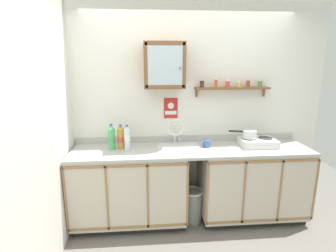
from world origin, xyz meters
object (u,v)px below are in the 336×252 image
Objects in this scene: sink at (178,148)px; bottle_water_clear_1 at (127,138)px; bottle_juice_amber_0 at (121,138)px; warning_sign at (171,108)px; bottle_soda_green_2 at (112,138)px; saucepan at (249,134)px; mug at (207,143)px; trash_bin at (193,205)px; wall_cabinet at (164,65)px; hot_plate_stove at (258,142)px.

bottle_water_clear_1 is (-0.59, -0.03, 0.14)m from sink.
warning_sign reaches higher than bottle_juice_amber_0.
bottle_water_clear_1 is 0.19m from bottle_soda_green_2.
saucepan is 1.29× the size of warning_sign.
bottle_juice_amber_0 is 0.11m from bottle_soda_green_2.
bottle_juice_amber_0 is at bearing 177.70° from mug.
bottle_soda_green_2 is 1.12m from mug.
warning_sign is 1.22m from trash_bin.
sink is at bearing -1.01° from bottle_soda_green_2.
bottle_soda_green_2 is 1.20× the size of warning_sign.
sink reaches higher than saucepan.
wall_cabinet reaches higher than saucepan.
saucepan is 1.08× the size of bottle_soda_green_2.
bottle_soda_green_2 is 0.81m from warning_sign.
trash_bin is (0.24, -0.34, -1.15)m from warning_sign.
bottle_water_clear_1 is at bearing -14.29° from bottle_soda_green_2.
saucepan reaches higher than hot_plate_stove.
bottle_juice_amber_0 is 0.55× the size of wall_cabinet.
bottle_water_clear_1 reaches higher than mug.
wall_cabinet is at bearing 173.46° from hot_plate_stove.
bottle_water_clear_1 is (-1.56, -0.02, 0.10)m from hot_plate_stove.
warning_sign reaches higher than mug.
saucepan is at bearing 1.65° from bottle_water_clear_1.
warning_sign is at bearing 147.75° from mug.
mug reaches higher than trash_bin.
saucepan is 0.79× the size of trash_bin.
trash_bin is at bearing -54.89° from warning_sign.
mug is at bearing -0.57° from sink.
warning_sign is (0.61, 0.22, 0.30)m from bottle_juice_amber_0.
bottle_juice_amber_0 is at bearing 178.17° from hot_plate_stove.
sink reaches higher than bottle_soda_green_2.
warning_sign is at bearing 28.63° from bottle_water_clear_1.
bottle_juice_amber_0 reaches higher than trash_bin.
sink is 0.35m from mug.
hot_plate_stove is at bearing -6.54° from wall_cabinet.
saucepan is at bearing -14.82° from warning_sign.
saucepan is 1.09× the size of bottle_water_clear_1.
bottle_soda_green_2 reaches higher than mug.
mug is at bearing 26.46° from trash_bin.
wall_cabinet is (0.52, 0.08, 0.83)m from bottle_juice_amber_0.
sink is 0.79m from bottle_soda_green_2.
warning_sign reaches higher than bottle_soda_green_2.
bottle_soda_green_2 is (-0.78, 0.01, 0.14)m from sink.
bottle_soda_green_2 is (-0.10, -0.02, 0.01)m from bottle_juice_amber_0.
bottle_water_clear_1 is 1.15m from trash_bin.
hot_plate_stove reaches higher than mug.
wall_cabinet is 0.55m from warning_sign.
warning_sign is (-1.03, 0.27, 0.39)m from hot_plate_stove.
saucepan is 0.63× the size of wall_cabinet.
wall_cabinet reaches higher than warning_sign.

